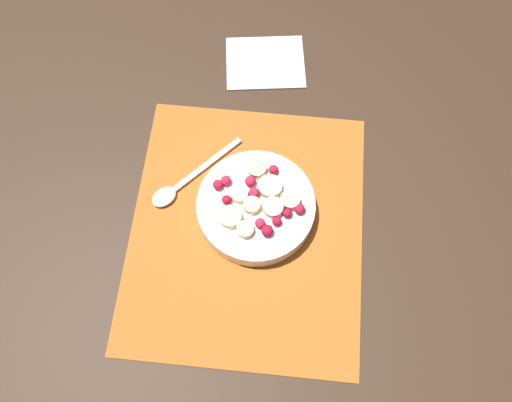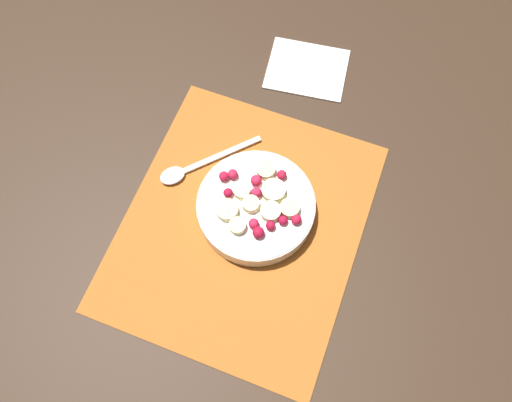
{
  "view_description": "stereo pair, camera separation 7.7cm",
  "coord_description": "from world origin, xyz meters",
  "views": [
    {
      "loc": [
        -0.26,
        -0.04,
        0.76
      ],
      "look_at": [
        0.03,
        -0.01,
        0.05
      ],
      "focal_mm": 35.0,
      "sensor_mm": 36.0,
      "label": 1
    },
    {
      "loc": [
        -0.24,
        -0.12,
        0.76
      ],
      "look_at": [
        0.03,
        -0.01,
        0.05
      ],
      "focal_mm": 35.0,
      "sensor_mm": 36.0,
      "label": 2
    }
  ],
  "objects": [
    {
      "name": "napkin",
      "position": [
        0.33,
        -0.0,
        0.0
      ],
      "size": [
        0.14,
        0.16,
        0.01
      ],
      "color": "white",
      "rests_on": "ground_plane"
    },
    {
      "name": "spoon",
      "position": [
        0.06,
        0.12,
        0.01
      ],
      "size": [
        0.15,
        0.14,
        0.01
      ],
      "rotation": [
        0.0,
        0.0,
        2.39
      ],
      "color": "silver",
      "rests_on": "placemat"
    },
    {
      "name": "placemat",
      "position": [
        0.0,
        0.0,
        0.0
      ],
      "size": [
        0.44,
        0.37,
        0.01
      ],
      "color": "#B26023",
      "rests_on": "ground_plane"
    },
    {
      "name": "ground_plane",
      "position": [
        0.0,
        0.0,
        0.0
      ],
      "size": [
        3.0,
        3.0,
        0.0
      ],
      "primitive_type": "plane",
      "color": "#382619"
    },
    {
      "name": "fruit_bowl",
      "position": [
        0.03,
        -0.01,
        0.03
      ],
      "size": [
        0.19,
        0.19,
        0.05
      ],
      "color": "white",
      "rests_on": "placemat"
    }
  ]
}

